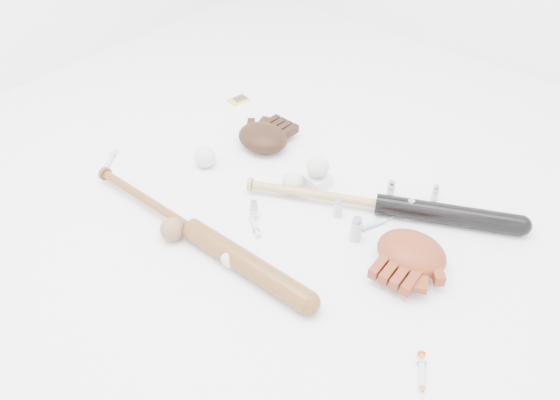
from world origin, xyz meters
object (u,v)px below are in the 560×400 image
Objects in this scene: glove_dark at (263,137)px; pedestal at (317,181)px; bat_dark at (379,204)px; bat_wood at (193,230)px.

glove_dark is 3.10× the size of pedestal.
bat_dark is 0.62m from bat_wood.
bat_dark and bat_wood have the same top height.
bat_wood is at bearing -107.03° from pedestal.
bat_dark is at bearing -1.36° from glove_dark.
glove_dark is (-0.55, 0.03, 0.01)m from bat_dark.
glove_dark reaches higher than bat_dark.
pedestal is (-0.24, -0.02, -0.01)m from bat_dark.
bat_dark is 3.93× the size of glove_dark.
glove_dark is 0.31m from pedestal.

